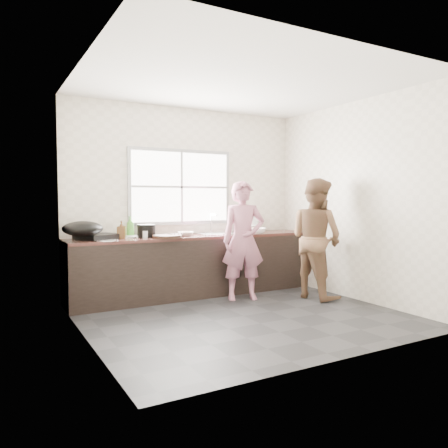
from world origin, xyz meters
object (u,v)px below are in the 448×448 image
person_side (316,238)px  bottle_brown_tall (121,230)px  pot_lid_right (127,237)px  wok (83,229)px  cutting_board (167,237)px  burner (97,236)px  bowl_held (239,233)px  glass_jar (145,235)px  dish_rack (244,223)px  bottle_green (130,226)px  pot_lid_left (107,240)px  bottle_brown_short (145,230)px  woman (243,244)px  bowl_mince (186,234)px  plate_food (135,236)px  black_pot (146,231)px  bowl_crabs (257,231)px

person_side → bottle_brown_tall: 2.65m
pot_lid_right → bottle_brown_tall: bearing=-139.1°
person_side → wok: 3.10m
cutting_board → wok: size_ratio=0.80×
burner → wok: bearing=-139.1°
bowl_held → burner: size_ratio=0.42×
glass_jar → dish_rack: (1.74, 0.32, 0.09)m
bottle_green → bottle_brown_tall: bottle_green is taller
wok → pot_lid_left: bearing=-25.0°
bowl_held → bottle_brown_short: bottle_brown_short is taller
woman → wok: woman is taller
bowl_mince → plate_food: bowl_mince is taller
woman → bowl_held: bearing=86.3°
dish_rack → pot_lid_left: 2.31m
bowl_held → bottle_brown_short: size_ratio=1.15×
glass_jar → cutting_board: bearing=-24.9°
woman → pot_lid_left: size_ratio=5.47×
bottle_brown_tall → bottle_green: bearing=48.4°
bowl_mince → bottle_brown_short: size_ratio=1.40×
woman → black_pot: bearing=172.0°
pot_lid_left → dish_rack: bearing=10.7°
bowl_mince → pot_lid_right: 0.82m
glass_jar → pot_lid_right: glass_jar is taller
plate_food → bottle_brown_tall: size_ratio=1.12×
woman → burner: woman is taller
bowl_held → bottle_brown_tall: size_ratio=0.88×
cutting_board → plate_food: 0.47m
dish_rack → pot_lid_left: bearing=-149.6°
bowl_held → pot_lid_right: bearing=168.5°
bottle_brown_short → wok: 0.95m
black_pot → bottle_brown_short: size_ratio=1.50×
bowl_mince → burner: size_ratio=0.51×
bowl_held → wok: size_ratio=0.38×
bowl_mince → bowl_crabs: bowl_crabs is taller
glass_jar → wok: bearing=179.2°
bowl_crabs → bottle_green: bearing=166.1°
plate_food → dish_rack: bearing=3.3°
glass_jar → wok: wok is taller
bottle_green → bottle_brown_short: 0.21m
bowl_held → black_pot: black_pot is taller
pot_lid_right → burner: bearing=178.7°
woman → pot_lid_left: woman is taller
cutting_board → black_pot: (-0.21, 0.23, 0.07)m
wok → person_side: bearing=-16.6°
bowl_crabs → bottle_brown_short: (-1.57, 0.44, 0.05)m
cutting_board → glass_jar: 0.29m
bottle_brown_tall → burner: bearing=162.6°
glass_jar → bowl_crabs: bearing=-4.2°
cutting_board → bottle_brown_short: 0.47m
wok → woman: bearing=-13.2°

